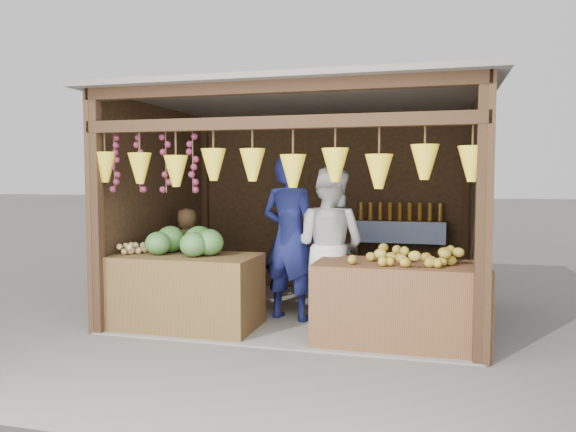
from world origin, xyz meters
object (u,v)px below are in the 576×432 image
object	(u,v)px
counter_left	(186,292)
vendor_seated	(187,247)
woman_standing	(330,246)
man_standing	(290,238)
counter_right	(400,304)

from	to	relation	value
counter_left	vendor_seated	xyz separation A→B (m)	(-0.45, 0.99, 0.36)
woman_standing	vendor_seated	xyz separation A→B (m)	(-1.95, 0.40, -0.12)
counter_left	man_standing	bearing A→B (deg)	31.40
man_standing	counter_right	bearing A→B (deg)	168.81
man_standing	woman_standing	world-z (taller)	man_standing
man_standing	vendor_seated	size ratio (longest dim) A/B	1.92
man_standing	counter_left	bearing A→B (deg)	45.40
counter_left	vendor_seated	bearing A→B (deg)	114.53
woman_standing	vendor_seated	bearing A→B (deg)	8.36
counter_left	vendor_seated	distance (m)	1.14
woman_standing	vendor_seated	distance (m)	2.00
counter_left	man_standing	world-z (taller)	man_standing
man_standing	woman_standing	distance (m)	0.49
woman_standing	vendor_seated	world-z (taller)	woman_standing
vendor_seated	man_standing	bearing A→B (deg)	-168.73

